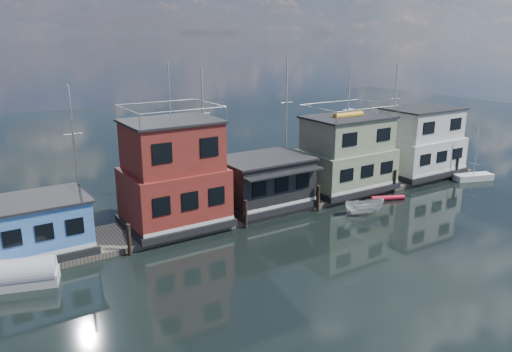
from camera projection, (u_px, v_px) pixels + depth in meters
ground at (372, 260)px, 32.40m from camera, size 160.00×160.00×0.00m
dock at (269, 206)px, 42.08m from camera, size 48.00×5.00×0.40m
houseboat_blue at (38, 226)px, 32.25m from camera, size 6.40×4.90×3.66m
houseboat_red at (173, 176)px, 36.63m from camera, size 7.40×5.90×11.86m
houseboat_dark at (264, 181)px, 41.20m from camera, size 7.40×6.10×4.06m
houseboat_green at (346, 154)px, 45.54m from camera, size 8.40×5.90×7.03m
houseboat_white at (420, 142)px, 50.70m from camera, size 8.40×5.90×6.66m
pilings at (285, 206)px, 39.39m from camera, size 42.28×0.28×2.20m
background_masts at (276, 127)px, 47.93m from camera, size 36.40×0.16×12.00m
tarp_runabout at (18, 275)px, 28.95m from camera, size 4.68×2.90×1.77m
day_sailer at (473, 176)px, 50.06m from camera, size 4.15×2.48×6.21m
red_kayak at (388, 198)px, 43.96m from camera, size 3.00×1.57×0.45m
motorboat at (364, 207)px, 40.49m from camera, size 3.49×2.51×1.27m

